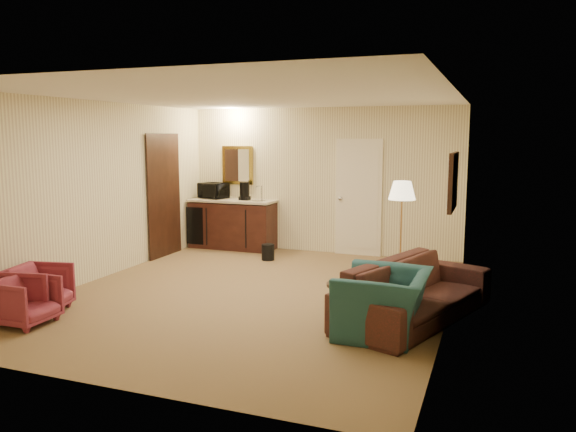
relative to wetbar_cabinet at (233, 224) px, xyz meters
name	(u,v)px	position (x,y,z in m)	size (l,w,h in m)	color
ground	(254,294)	(1.65, -2.72, -0.46)	(6.00, 6.00, 0.00)	brown
room_walls	(269,163)	(1.55, -1.95, 1.26)	(5.02, 6.01, 2.61)	#F7EEB9
wetbar_cabinet	(233,224)	(0.00, 0.00, 0.00)	(1.64, 0.58, 0.92)	#3C1A13
sofa	(416,281)	(3.80, -3.01, -0.01)	(2.29, 0.67, 0.90)	black
teal_armchair	(384,292)	(3.55, -3.62, -0.01)	(1.04, 0.68, 0.91)	#1D474A
rose_chair_near	(25,299)	(-0.25, -4.72, -0.16)	(0.57, 0.54, 0.59)	maroon
rose_chair_far	(39,287)	(-0.45, -4.32, -0.15)	(0.61, 0.57, 0.63)	maroon
coffee_table	(362,305)	(3.27, -3.42, -0.23)	(0.80, 0.54, 0.46)	black
floor_lamp	(401,231)	(3.35, -1.32, 0.27)	(0.39, 0.39, 1.47)	#AC7839
waste_bin	(268,252)	(1.02, -0.72, -0.32)	(0.22, 0.22, 0.27)	black
microwave	(213,189)	(-0.44, 0.08, 0.64)	(0.53, 0.29, 0.36)	black
coffee_maker	(245,191)	(0.24, 0.03, 0.63)	(0.18, 0.18, 0.34)	black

